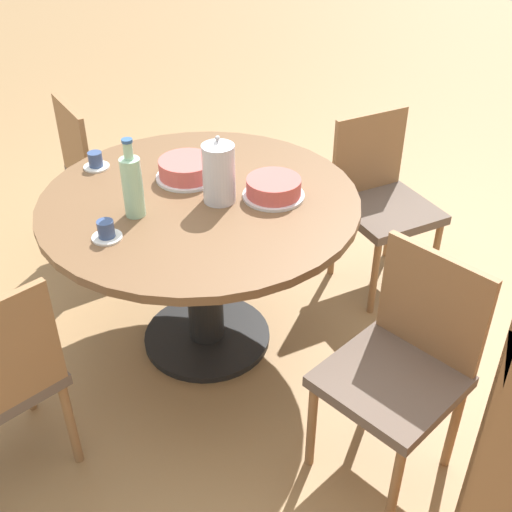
% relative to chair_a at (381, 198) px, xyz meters
% --- Properties ---
extents(ground_plane, '(14.00, 14.00, 0.00)m').
position_rel_chair_a_xyz_m(ground_plane, '(0.94, -0.22, -0.46)').
color(ground_plane, '#937047').
extents(dining_table, '(1.28, 1.28, 0.75)m').
position_rel_chair_a_xyz_m(dining_table, '(0.94, -0.22, 0.11)').
color(dining_table, black).
rests_on(dining_table, ground_plane).
extents(chair_a, '(0.52, 0.52, 0.85)m').
position_rel_chair_a_xyz_m(chair_a, '(0.00, 0.00, 0.00)').
color(chair_a, olive).
rests_on(chair_a, ground_plane).
extents(chair_b, '(0.49, 0.49, 0.85)m').
position_rel_chair_a_xyz_m(chair_b, '(0.82, -1.18, 0.00)').
color(chair_b, olive).
rests_on(chair_b, ground_plane).
extents(chair_d, '(0.43, 0.43, 0.85)m').
position_rel_chair_a_xyz_m(chair_d, '(0.87, 0.75, 0.00)').
color(chair_d, olive).
rests_on(chair_d, ground_plane).
extents(coffee_pot, '(0.13, 0.13, 0.28)m').
position_rel_chair_a_xyz_m(coffee_pot, '(0.90, -0.15, 0.41)').
color(coffee_pot, silver).
rests_on(coffee_pot, dining_table).
extents(water_bottle, '(0.08, 0.08, 0.31)m').
position_rel_chair_a_xyz_m(water_bottle, '(1.20, -0.28, 0.41)').
color(water_bottle, '#99C6A3').
rests_on(water_bottle, dining_table).
extents(cake_main, '(0.26, 0.26, 0.08)m').
position_rel_chair_a_xyz_m(cake_main, '(0.88, -0.38, 0.33)').
color(cake_main, silver).
rests_on(cake_main, dining_table).
extents(cake_second, '(0.25, 0.25, 0.08)m').
position_rel_chair_a_xyz_m(cake_second, '(0.73, -0.02, 0.32)').
color(cake_second, silver).
rests_on(cake_second, dining_table).
extents(cup_a, '(0.11, 0.11, 0.07)m').
position_rel_chair_a_xyz_m(cup_a, '(1.37, -0.22, 0.31)').
color(cup_a, silver).
rests_on(cup_a, dining_table).
extents(cup_b, '(0.11, 0.11, 0.07)m').
position_rel_chair_a_xyz_m(cup_b, '(1.10, -0.73, 0.31)').
color(cup_b, silver).
rests_on(cup_b, dining_table).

